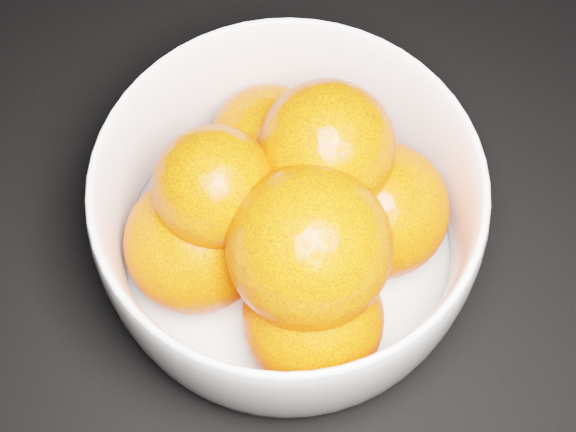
# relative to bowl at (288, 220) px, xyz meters

# --- Properties ---
(bowl) EXTENTS (0.22, 0.22, 0.11)m
(bowl) POSITION_rel_bowl_xyz_m (0.00, 0.00, 0.00)
(bowl) COLOR white
(bowl) RESTS_ON ground
(orange_pile) EXTENTS (0.18, 0.18, 0.13)m
(orange_pile) POSITION_rel_bowl_xyz_m (0.00, -0.01, 0.02)
(orange_pile) COLOR #FF4805
(orange_pile) RESTS_ON bowl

